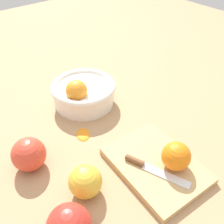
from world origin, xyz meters
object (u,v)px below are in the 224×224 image
bowl (83,92)px  knife (148,167)px  apple_front_right_2 (85,181)px  apple_front_left (29,154)px  orange_on_board (176,156)px  cutting_board (156,165)px

bowl → knife: size_ratio=1.29×
apple_front_right_2 → apple_front_left: (-0.14, -0.06, 0.00)m
orange_on_board → apple_front_left: bearing=-132.1°
bowl → knife: bearing=-7.4°
bowl → apple_front_right_2: (0.26, -0.18, -0.01)m
bowl → cutting_board: bearing=-2.6°
knife → orange_on_board: bearing=56.8°
bowl → orange_on_board: 0.35m
bowl → orange_on_board: (0.35, 0.01, 0.01)m
apple_front_left → apple_front_right_2: bearing=22.5°
orange_on_board → bowl: bearing=-178.2°
bowl → apple_front_right_2: 0.32m
orange_on_board → apple_front_left: (-0.22, -0.25, -0.01)m
cutting_board → apple_front_right_2: apple_front_right_2 is taller
cutting_board → knife: size_ratio=1.50×
apple_front_right_2 → bowl: bearing=146.1°
bowl → apple_front_right_2: bowl is taller
cutting_board → knife: 0.03m
cutting_board → orange_on_board: size_ratio=3.44×
orange_on_board → apple_front_right_2: size_ratio=0.92×
orange_on_board → apple_front_right_2: orange_on_board is taller
bowl → orange_on_board: bowl is taller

